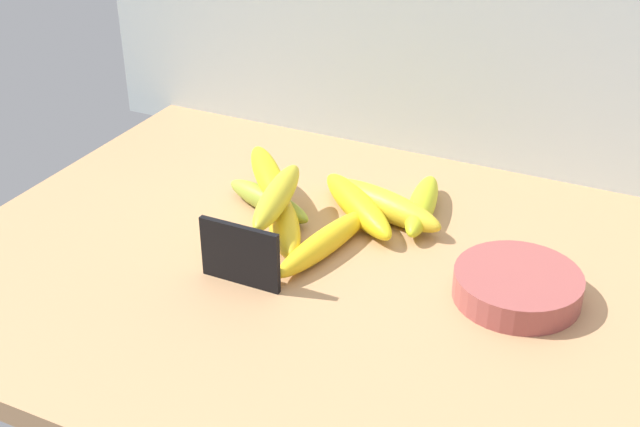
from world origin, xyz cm
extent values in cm
cube|color=tan|center=(0.00, 0.00, 1.50)|extent=(110.00, 76.00, 3.00)
cube|color=black|center=(-12.57, -7.97, 7.20)|extent=(11.00, 0.80, 8.40)
cube|color=olive|center=(-12.57, -7.17, 3.30)|extent=(9.90, 1.20, 0.60)
cylinder|color=#9F4B48|center=(19.81, 3.89, 4.77)|extent=(15.77, 15.77, 3.55)
ellipsoid|color=gold|center=(-13.02, 4.43, 5.11)|extent=(13.56, 17.05, 4.22)
ellipsoid|color=yellow|center=(-2.51, 15.32, 5.18)|extent=(20.56, 10.25, 4.37)
ellipsoid|color=yellow|center=(-5.95, 3.06, 4.75)|extent=(7.30, 20.90, 3.51)
ellipsoid|color=#95AA36|center=(-18.34, 9.74, 4.76)|extent=(16.72, 8.77, 3.52)
ellipsoid|color=#C2CD22|center=(2.42, 17.94, 4.93)|extent=(6.87, 17.99, 3.86)
ellipsoid|color=yellow|center=(-5.83, 13.62, 5.11)|extent=(17.72, 16.25, 4.22)
ellipsoid|color=yellow|center=(-19.02, 11.05, 8.39)|extent=(14.34, 16.10, 3.74)
ellipsoid|color=gold|center=(-13.98, 4.61, 9.07)|extent=(7.24, 18.78, 3.69)
camera|label=1|loc=(34.52, -82.83, 62.94)|focal=46.70mm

